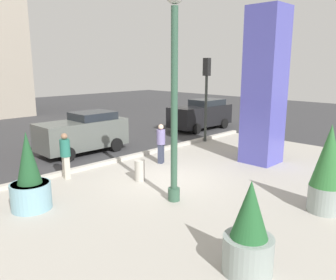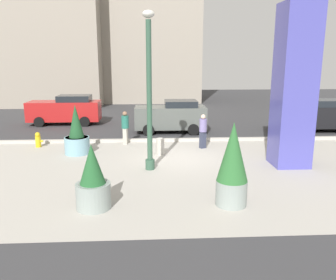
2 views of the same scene
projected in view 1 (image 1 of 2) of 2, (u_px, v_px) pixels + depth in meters
ground_plane at (103, 158)px, 15.05m from camera, size 60.00×60.00×0.00m
plaza_pavement at (211, 194)px, 10.95m from camera, size 18.00×10.00×0.02m
curb_strip at (115, 161)px, 14.43m from camera, size 18.00×0.24×0.16m
lamp_post at (174, 106)px, 9.77m from camera, size 0.44×0.44×5.91m
art_pillar_blue at (265, 87)px, 13.83m from camera, size 1.37×1.37×6.29m
potted_plant_by_pillar at (328, 170)px, 9.34m from camera, size 0.92×0.92×2.49m
potted_plant_mid_plaza at (30, 181)px, 9.61m from camera, size 1.12×1.12×2.25m
potted_plant_curbside at (249, 235)px, 6.63m from camera, size 1.00×1.00×1.92m
concrete_bollard at (140, 171)px, 12.09m from camera, size 0.36×0.36×0.75m
traffic_light_far_side at (206, 86)px, 17.79m from camera, size 0.28×0.42×4.38m
car_far_lane at (83, 133)px, 15.88m from camera, size 4.11×1.98×1.87m
car_curb_west at (201, 114)px, 21.76m from camera, size 4.42×2.05×1.87m
pedestrian_crossing at (65, 154)px, 12.21m from camera, size 0.43×0.43×1.68m
pedestrian_on_sidewalk at (161, 142)px, 14.14m from camera, size 0.48×0.48×1.65m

